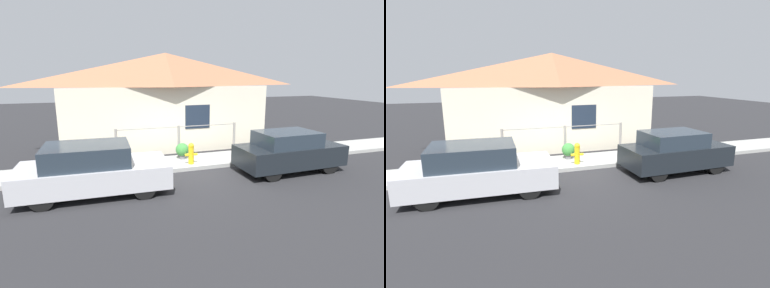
% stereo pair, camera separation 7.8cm
% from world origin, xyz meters
% --- Properties ---
extents(ground_plane, '(60.00, 60.00, 0.00)m').
position_xyz_m(ground_plane, '(0.00, 0.00, 0.00)').
color(ground_plane, '#262628').
extents(sidewalk, '(24.00, 1.70, 0.14)m').
position_xyz_m(sidewalk, '(0.00, 0.85, 0.07)').
color(sidewalk, '#9E9E99').
rests_on(sidewalk, ground_plane).
extents(house, '(9.25, 2.23, 4.22)m').
position_xyz_m(house, '(0.00, 3.48, 3.32)').
color(house, beige).
rests_on(house, ground_plane).
extents(fence, '(4.90, 0.10, 1.23)m').
position_xyz_m(fence, '(0.00, 1.55, 0.82)').
color(fence, gray).
rests_on(fence, sidewalk).
extents(car_left, '(4.16, 1.91, 1.44)m').
position_xyz_m(car_left, '(-3.25, -1.06, 0.71)').
color(car_left, '#B7B7BC').
rests_on(car_left, ground_plane).
extents(car_right, '(3.70, 1.73, 1.42)m').
position_xyz_m(car_right, '(3.21, -1.06, 0.71)').
color(car_right, black).
rests_on(car_right, ground_plane).
extents(fire_hydrant, '(0.47, 0.21, 0.78)m').
position_xyz_m(fire_hydrant, '(0.13, 0.39, 0.55)').
color(fire_hydrant, yellow).
rests_on(fire_hydrant, sidewalk).
extents(potted_plant_near_hydrant, '(0.50, 0.50, 0.61)m').
position_xyz_m(potted_plant_near_hydrant, '(0.02, 1.15, 0.48)').
color(potted_plant_near_hydrant, slate).
rests_on(potted_plant_near_hydrant, sidewalk).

